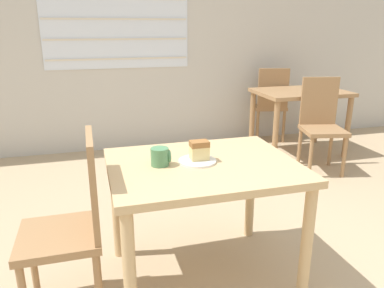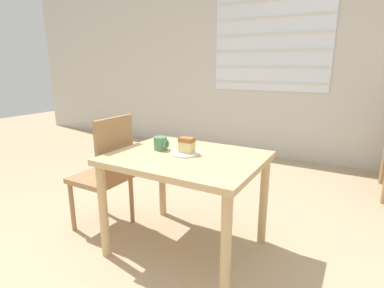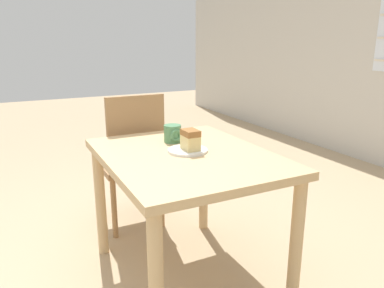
{
  "view_description": "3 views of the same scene",
  "coord_description": "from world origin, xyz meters",
  "views": [
    {
      "loc": [
        -0.66,
        -1.36,
        1.4
      ],
      "look_at": [
        -0.14,
        0.5,
        0.8
      ],
      "focal_mm": 35.0,
      "sensor_mm": 36.0,
      "label": 1
    },
    {
      "loc": [
        0.89,
        -1.22,
        1.29
      ],
      "look_at": [
        -0.07,
        0.47,
        0.78
      ],
      "focal_mm": 28.0,
      "sensor_mm": 36.0,
      "label": 2
    },
    {
      "loc": [
        1.51,
        -0.34,
        1.26
      ],
      "look_at": [
        -0.07,
        0.45,
        0.76
      ],
      "focal_mm": 35.0,
      "sensor_mm": 36.0,
      "label": 3
    }
  ],
  "objects": [
    {
      "name": "chair_near_window",
      "position": [
        -0.78,
        0.36,
        0.49
      ],
      "size": [
        0.39,
        0.39,
        0.93
      ],
      "rotation": [
        0.0,
        0.0,
        -1.57
      ],
      "color": "#9E754C",
      "rests_on": "ground_plane"
    },
    {
      "name": "cake_slice",
      "position": [
        -0.11,
        0.46,
        0.77
      ],
      "size": [
        0.1,
        0.07,
        0.1
      ],
      "color": "#E0C67F",
      "rests_on": "plate"
    },
    {
      "name": "coffee_mug",
      "position": [
        -0.32,
        0.46,
        0.75
      ],
      "size": [
        0.1,
        0.1,
        0.09
      ],
      "color": "#4C8456",
      "rests_on": "dining_table_near"
    },
    {
      "name": "plate",
      "position": [
        -0.12,
        0.45,
        0.71
      ],
      "size": [
        0.2,
        0.2,
        0.01
      ],
      "color": "white",
      "rests_on": "dining_table_near"
    },
    {
      "name": "wall_back",
      "position": [
        0.0,
        3.03,
        1.4
      ],
      "size": [
        10.0,
        0.1,
        2.8
      ],
      "color": "beige",
      "rests_on": "ground_plane"
    },
    {
      "name": "dining_table_near",
      "position": [
        -0.1,
        0.43,
        0.6
      ],
      "size": [
        1.0,
        0.79,
        0.71
      ],
      "color": "tan",
      "rests_on": "ground_plane"
    }
  ]
}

